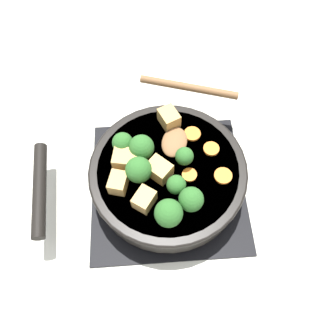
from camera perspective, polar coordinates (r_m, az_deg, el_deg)
The scene contains 20 objects.
ground_plane at distance 0.68m, azimuth -0.00°, elevation -3.17°, with size 2.40×2.40×0.00m, color silver.
front_burner_grate at distance 0.67m, azimuth -0.00°, elevation -2.74°, with size 0.31×0.31×0.03m.
skillet_pan at distance 0.63m, azimuth -0.27°, elevation -1.05°, with size 0.41×0.30×0.05m.
wooden_spoon at distance 0.67m, azimuth 2.54°, elevation 9.84°, with size 0.20×0.21×0.02m.
tofu_cube_center_large at distance 0.65m, azimuth 0.17°, elevation 8.68°, with size 0.04×0.03×0.03m, color tan.
tofu_cube_near_handle at distance 0.58m, azimuth -1.54°, elevation -0.32°, with size 0.04×0.03×0.03m, color tan.
tofu_cube_east_chunk at distance 0.60m, azimuth -7.36°, elevation 1.40°, with size 0.04×0.03×0.03m, color tan.
tofu_cube_west_chunk at distance 0.56m, azimuth -4.14°, elevation -5.49°, with size 0.04×0.03×0.03m, color tan.
tofu_cube_back_piece at distance 0.58m, azimuth -8.66°, elevation -2.55°, with size 0.04×0.03×0.03m, color tan.
broccoli_floret_near_spoon at distance 0.57m, azimuth -5.13°, elevation -0.35°, with size 0.05×0.05×0.05m.
broccoli_floret_center_top at distance 0.56m, azimuth 1.45°, elevation -2.96°, with size 0.03×0.03×0.04m.
broccoli_floret_east_rim at distance 0.59m, azimuth -4.64°, elevation 3.57°, with size 0.05×0.05×0.05m.
broccoli_floret_west_rim at distance 0.59m, azimuth 2.87°, elevation 2.02°, with size 0.03×0.03×0.04m.
broccoli_floret_north_edge at distance 0.54m, azimuth 0.11°, elevation -7.87°, with size 0.05×0.05×0.05m.
broccoli_floret_south_cluster at distance 0.55m, azimuth 4.05°, elevation -5.49°, with size 0.04×0.04×0.05m.
broccoli_floret_mid_floret at distance 0.61m, azimuth -7.89°, elevation 4.35°, with size 0.04×0.04×0.05m.
carrot_slice_orange_thin at distance 0.63m, azimuth 7.54°, elevation 3.34°, with size 0.03×0.03×0.01m, color orange.
carrot_slice_near_center at distance 0.60m, azimuth 9.57°, elevation -1.35°, with size 0.03×0.03×0.01m, color orange.
carrot_slice_edge_slice at distance 0.60m, azimuth 3.75°, elevation -1.21°, with size 0.03×0.03×0.01m, color orange.
carrot_slice_under_broccoli at distance 0.64m, azimuth 4.25°, elevation 5.95°, with size 0.03×0.03×0.01m, color orange.
Camera 1 is at (-0.02, -0.28, 0.62)m, focal length 35.00 mm.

